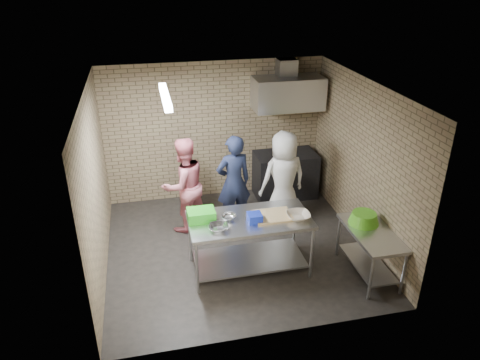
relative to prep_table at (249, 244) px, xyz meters
The scene contains 25 objects.
floor 0.76m from the prep_table, 96.29° to the left, with size 4.20×4.20×0.00m, color black.
ceiling 2.33m from the prep_table, 96.29° to the left, with size 4.20×4.20×0.00m, color black.
back_wall 2.75m from the prep_table, 91.46° to the left, with size 4.20×0.06×2.70m, color #99865F.
front_wall 1.66m from the prep_table, 92.72° to the right, with size 4.20×0.06×2.70m, color #99865F.
left_wall 2.42m from the prep_table, 164.45° to the left, with size 0.06×4.00×2.70m, color #99865F.
right_wall 2.30m from the prep_table, 16.52° to the left, with size 0.06×4.00×2.70m, color #99865F.
prep_table is the anchor object (origin of this frame).
side_counter 1.81m from the prep_table, 16.00° to the right, with size 0.60×1.20×0.75m, color silver.
stove 2.59m from the prep_table, 60.33° to the left, with size 1.20×0.70×0.90m, color black.
range_hood 3.11m from the prep_table, 60.87° to the left, with size 1.30×0.60×0.60m, color silver.
hood_duct 3.47m from the prep_table, 62.38° to the left, with size 0.35×0.30×0.30m, color #A5A8AD.
wall_shelf 3.30m from the prep_table, 57.58° to the left, with size 0.80×0.20×0.04m, color #3F2B19.
fluorescent_fixture 2.51m from the prep_table, 150.51° to the left, with size 0.10×1.25×0.08m, color white.
green_crate 0.89m from the prep_table, behind, with size 0.40×0.30×0.16m, color green.
blue_tub 0.53m from the prep_table, 63.43° to the right, with size 0.20×0.20×0.13m, color #172CAC.
cutting_board 0.58m from the prep_table, ahead, with size 0.55×0.42×0.03m, color #D2B479.
mixing_bowl_a 0.73m from the prep_table, 158.20° to the right, with size 0.28×0.28×0.07m, color #A9ABB0.
mixing_bowl_b 0.57m from the prep_table, behind, with size 0.22×0.22×0.07m, color silver.
ceramic_bowl 0.87m from the prep_table, 12.09° to the right, with size 0.35×0.35×0.09m, color beige.
green_basin 1.77m from the prep_table, ahead, with size 0.46×0.46×0.17m, color #59C626, non-canonical shape.
bottle_red 3.24m from the prep_table, 61.86° to the left, with size 0.07×0.07×0.18m, color #B22619.
bottle_green 3.42m from the prep_table, 55.19° to the left, with size 0.06×0.06×0.15m, color green.
man_navy 1.38m from the prep_table, 88.48° to the left, with size 0.63×0.41×1.72m, color #161937.
woman_pink 1.68m from the prep_table, 120.01° to the left, with size 0.83×0.64×1.70m, color pink.
woman_white 1.62m from the prep_table, 54.04° to the left, with size 0.84×0.55×1.73m, color white.
Camera 1 is at (-1.32, -6.19, 4.34)m, focal length 33.94 mm.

